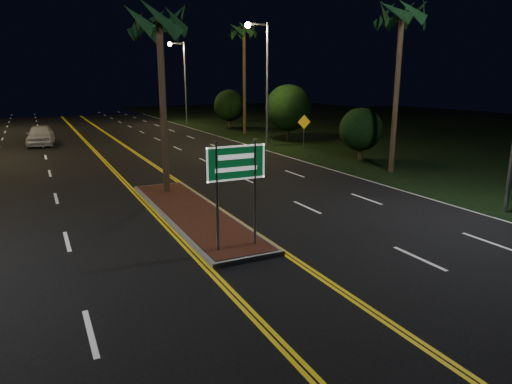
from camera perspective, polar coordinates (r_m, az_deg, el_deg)
ground at (r=11.47m, az=3.39°, el=-12.03°), size 120.00×120.00×0.00m
grass_right at (r=49.11m, az=19.89°, el=7.24°), size 40.00×110.00×0.01m
median_island at (r=17.47m, az=-7.98°, el=-2.62°), size 2.25×10.25×0.17m
highway_sign at (r=13.08m, az=-2.50°, el=2.39°), size 1.80×0.08×3.20m
streetlight_right_mid at (r=34.73m, az=0.84°, el=14.97°), size 1.91×0.44×9.00m
streetlight_right_far at (r=53.33m, az=-9.27°, el=14.43°), size 1.91×0.44×9.00m
palm_median at (r=20.24m, az=-12.03°, el=20.04°), size 2.40×2.40×8.30m
palm_right_near at (r=26.08m, az=17.80°, el=20.34°), size 2.40×2.40×9.30m
palm_right_far at (r=43.08m, az=-1.51°, el=19.41°), size 2.40×2.40×10.30m
shrub_near at (r=29.72m, az=12.97°, el=7.64°), size 2.70×2.70×3.30m
shrub_mid at (r=38.17m, az=4.05°, el=10.45°), size 3.78×3.78×4.62m
shrub_far at (r=48.85m, az=-3.36°, el=10.75°), size 3.24×3.24×3.96m
car_near at (r=39.58m, az=-25.37°, el=6.65°), size 2.91×5.74×1.84m
warning_sign at (r=34.26m, az=6.02°, el=8.12°), size 1.03×0.10×2.46m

